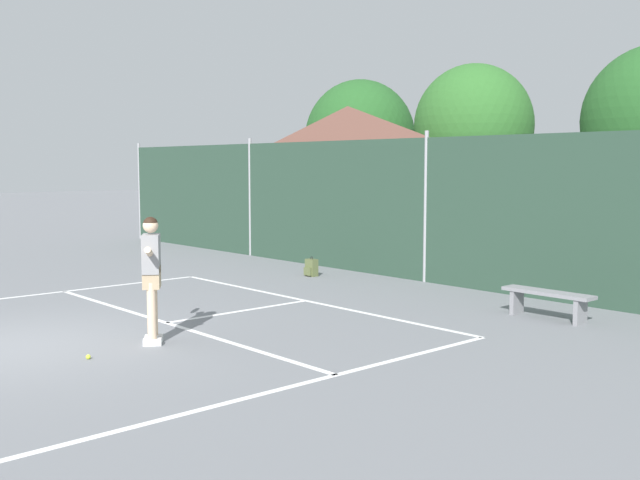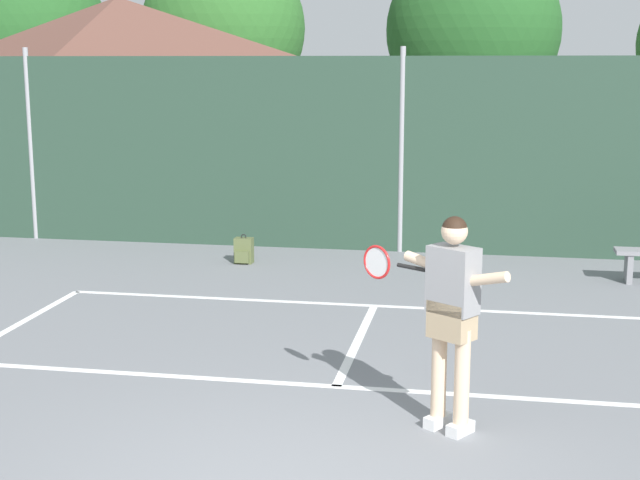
# 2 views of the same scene
# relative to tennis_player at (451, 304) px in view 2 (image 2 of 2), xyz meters

# --- Properties ---
(court_markings) EXTENTS (8.30, 11.10, 0.01)m
(court_markings) POSITION_rel_tennis_player_xyz_m (-1.11, -0.96, -1.11)
(court_markings) COLOR white
(court_markings) RESTS_ON ground
(chainlink_fence) EXTENTS (26.09, 0.09, 3.34)m
(chainlink_fence) POSITION_rel_tennis_player_xyz_m (-1.11, 7.39, 0.49)
(chainlink_fence) COLOR #284233
(chainlink_fence) RESTS_ON ground
(clubhouse_building) EXTENTS (6.41, 4.98, 4.42)m
(clubhouse_building) POSITION_rel_tennis_player_xyz_m (-7.40, 11.03, 1.18)
(clubhouse_building) COLOR silver
(clubhouse_building) RESTS_ON ground
(treeline_backdrop) EXTENTS (27.13, 4.29, 6.15)m
(treeline_backdrop) POSITION_rel_tennis_player_xyz_m (-2.46, 16.59, 2.70)
(treeline_backdrop) COLOR brown
(treeline_backdrop) RESTS_ON ground
(tennis_player) EXTENTS (1.27, 0.77, 1.85)m
(tennis_player) POSITION_rel_tennis_player_xyz_m (0.00, 0.00, 0.00)
(tennis_player) COLOR silver
(tennis_player) RESTS_ON ground
(backpack_olive) EXTENTS (0.28, 0.24, 0.46)m
(backpack_olive) POSITION_rel_tennis_player_xyz_m (-3.42, 6.05, -0.92)
(backpack_olive) COLOR #566038
(backpack_olive) RESTS_ON ground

